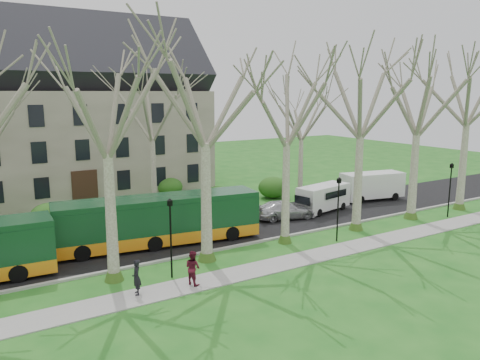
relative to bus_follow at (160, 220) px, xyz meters
name	(u,v)px	position (x,y,z in m)	size (l,w,h in m)	color
ground	(254,253)	(4.44, -4.53, -1.71)	(120.00, 120.00, 0.00)	#1E621C
sidewalk	(278,264)	(4.44, -7.03, -1.68)	(70.00, 2.00, 0.06)	gray
road	(213,230)	(4.44, 0.97, -1.68)	(80.00, 8.00, 0.06)	black
curb	(242,245)	(4.44, -3.03, -1.64)	(80.00, 0.25, 0.14)	#A5A39E
building	(66,112)	(-1.56, 19.47, 6.36)	(26.50, 12.20, 16.00)	slate
tree_row_verge	(252,141)	(4.44, -4.23, 5.29)	(49.00, 7.00, 14.00)	gray
tree_row_far	(164,143)	(3.11, 6.47, 4.29)	(33.00, 7.00, 12.00)	gray
lamp_row	(264,216)	(4.44, -5.53, 0.87)	(36.22, 0.22, 4.30)	black
hedges	(114,202)	(-0.23, 9.47, -0.71)	(30.60, 8.60, 2.00)	#1E4E16
bus_follow	(160,220)	(0.00, 0.00, 0.00)	(13.16, 2.74, 3.29)	#123F20
sedan	(285,210)	(10.81, 0.76, -0.94)	(1.98, 4.88, 1.42)	#B4B5B9
van_a	(323,198)	(14.94, 0.97, -0.54)	(5.06, 1.84, 2.21)	white
van_b	(372,186)	(21.65, 1.85, -0.38)	(5.81, 2.11, 2.53)	white
pedestrian_a	(137,277)	(-3.94, -6.75, -0.76)	(0.65, 0.42, 1.77)	black
pedestrian_b	(193,268)	(-1.04, -7.07, -0.75)	(0.87, 0.68, 1.80)	#561324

